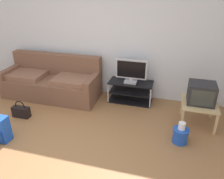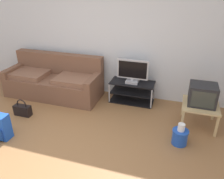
{
  "view_description": "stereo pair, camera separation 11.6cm",
  "coord_description": "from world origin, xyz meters",
  "px_view_note": "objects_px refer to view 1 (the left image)",
  "views": [
    {
      "loc": [
        1.43,
        -2.17,
        2.36
      ],
      "look_at": [
        0.5,
        1.18,
        0.69
      ],
      "focal_mm": 36.46,
      "sensor_mm": 36.0,
      "label": 1
    },
    {
      "loc": [
        1.54,
        -2.14,
        2.36
      ],
      "look_at": [
        0.5,
        1.18,
        0.69
      ],
      "focal_mm": 36.46,
      "sensor_mm": 36.0,
      "label": 2
    }
  ],
  "objects_px": {
    "couch": "(52,82)",
    "flat_tv": "(131,71)",
    "tv_stand": "(131,91)",
    "side_table": "(199,106)",
    "crt_tv": "(201,93)",
    "handbag": "(21,111)",
    "backpack": "(0,129)",
    "cleaning_bucket": "(181,134)"
  },
  "relations": [
    {
      "from": "backpack",
      "to": "handbag",
      "type": "bearing_deg",
      "value": 105.62
    },
    {
      "from": "tv_stand",
      "to": "handbag",
      "type": "distance_m",
      "value": 2.22
    },
    {
      "from": "backpack",
      "to": "cleaning_bucket",
      "type": "height_order",
      "value": "backpack"
    },
    {
      "from": "flat_tv",
      "to": "backpack",
      "type": "relative_size",
      "value": 1.47
    },
    {
      "from": "tv_stand",
      "to": "side_table",
      "type": "xyz_separation_m",
      "value": [
        1.33,
        -0.52,
        0.15
      ]
    },
    {
      "from": "handbag",
      "to": "cleaning_bucket",
      "type": "bearing_deg",
      "value": 0.51
    },
    {
      "from": "couch",
      "to": "backpack",
      "type": "xyz_separation_m",
      "value": [
        -0.02,
        -1.69,
        -0.12
      ]
    },
    {
      "from": "couch",
      "to": "crt_tv",
      "type": "bearing_deg",
      "value": -5.77
    },
    {
      "from": "side_table",
      "to": "crt_tv",
      "type": "xyz_separation_m",
      "value": [
        -0.0,
        0.02,
        0.24
      ]
    },
    {
      "from": "couch",
      "to": "side_table",
      "type": "xyz_separation_m",
      "value": [
        3.07,
        -0.33,
        0.04
      ]
    },
    {
      "from": "tv_stand",
      "to": "flat_tv",
      "type": "relative_size",
      "value": 1.44
    },
    {
      "from": "couch",
      "to": "cleaning_bucket",
      "type": "xyz_separation_m",
      "value": [
        2.78,
        -0.96,
        -0.18
      ]
    },
    {
      "from": "handbag",
      "to": "cleaning_bucket",
      "type": "distance_m",
      "value": 2.92
    },
    {
      "from": "crt_tv",
      "to": "backpack",
      "type": "distance_m",
      "value": 3.4
    },
    {
      "from": "couch",
      "to": "side_table",
      "type": "height_order",
      "value": "couch"
    },
    {
      "from": "couch",
      "to": "crt_tv",
      "type": "height_order",
      "value": "couch"
    },
    {
      "from": "crt_tv",
      "to": "couch",
      "type": "bearing_deg",
      "value": 174.23
    },
    {
      "from": "crt_tv",
      "to": "handbag",
      "type": "bearing_deg",
      "value": -168.09
    },
    {
      "from": "flat_tv",
      "to": "handbag",
      "type": "distance_m",
      "value": 2.28
    },
    {
      "from": "couch",
      "to": "crt_tv",
      "type": "distance_m",
      "value": 3.09
    },
    {
      "from": "crt_tv",
      "to": "side_table",
      "type": "bearing_deg",
      "value": -90.0
    },
    {
      "from": "couch",
      "to": "handbag",
      "type": "height_order",
      "value": "couch"
    },
    {
      "from": "couch",
      "to": "handbag",
      "type": "bearing_deg",
      "value": -98.37
    },
    {
      "from": "backpack",
      "to": "handbag",
      "type": "distance_m",
      "value": 0.72
    },
    {
      "from": "side_table",
      "to": "tv_stand",
      "type": "bearing_deg",
      "value": 158.5
    },
    {
      "from": "flat_tv",
      "to": "side_table",
      "type": "relative_size",
      "value": 1.06
    },
    {
      "from": "tv_stand",
      "to": "crt_tv",
      "type": "distance_m",
      "value": 1.48
    },
    {
      "from": "side_table",
      "to": "backpack",
      "type": "bearing_deg",
      "value": -156.21
    },
    {
      "from": "handbag",
      "to": "cleaning_bucket",
      "type": "height_order",
      "value": "cleaning_bucket"
    },
    {
      "from": "couch",
      "to": "backpack",
      "type": "height_order",
      "value": "couch"
    },
    {
      "from": "couch",
      "to": "tv_stand",
      "type": "xyz_separation_m",
      "value": [
        1.73,
        0.2,
        -0.11
      ]
    },
    {
      "from": "couch",
      "to": "cleaning_bucket",
      "type": "height_order",
      "value": "couch"
    },
    {
      "from": "tv_stand",
      "to": "backpack",
      "type": "relative_size",
      "value": 2.11
    },
    {
      "from": "backpack",
      "to": "flat_tv",
      "type": "bearing_deg",
      "value": 51.96
    },
    {
      "from": "couch",
      "to": "flat_tv",
      "type": "bearing_deg",
      "value": 5.81
    },
    {
      "from": "couch",
      "to": "tv_stand",
      "type": "relative_size",
      "value": 2.29
    },
    {
      "from": "flat_tv",
      "to": "crt_tv",
      "type": "distance_m",
      "value": 1.42
    },
    {
      "from": "side_table",
      "to": "crt_tv",
      "type": "distance_m",
      "value": 0.24
    },
    {
      "from": "couch",
      "to": "tv_stand",
      "type": "distance_m",
      "value": 1.75
    },
    {
      "from": "tv_stand",
      "to": "side_table",
      "type": "distance_m",
      "value": 1.44
    },
    {
      "from": "backpack",
      "to": "cleaning_bucket",
      "type": "distance_m",
      "value": 2.89
    },
    {
      "from": "tv_stand",
      "to": "cleaning_bucket",
      "type": "distance_m",
      "value": 1.56
    }
  ]
}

